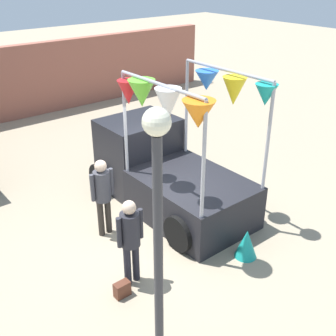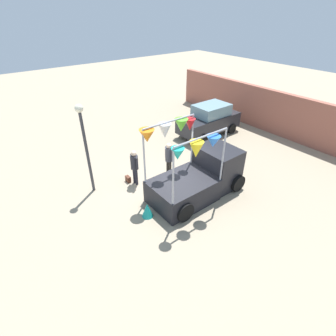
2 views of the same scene
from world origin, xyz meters
name	(u,v)px [view 1 (image 1 of 2)]	position (x,y,z in m)	size (l,w,h in m)	color
ground_plane	(154,228)	(0.00, 0.00, 0.00)	(60.00, 60.00, 0.00)	gray
vendor_truck	(163,166)	(0.90, 0.78, 0.93)	(2.46, 4.12, 3.27)	black
person_customer	(130,235)	(-1.32, -1.11, 1.02)	(0.53, 0.34, 1.69)	black
person_vendor	(102,190)	(-0.91, 0.50, 1.05)	(0.53, 0.34, 1.72)	#2D2823
handbag	(122,289)	(-1.67, -1.31, 0.14)	(0.28, 0.16, 0.28)	#592D1E
street_lamp	(158,218)	(-2.04, -2.84, 2.55)	(0.32, 0.32, 3.90)	#333338
brick_boundary_wall	(1,85)	(0.00, 8.85, 1.30)	(18.00, 0.36, 2.60)	#9E5947
folded_kite_bundle_teal	(246,244)	(0.83, -1.91, 0.30)	(0.44, 0.44, 0.60)	teal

